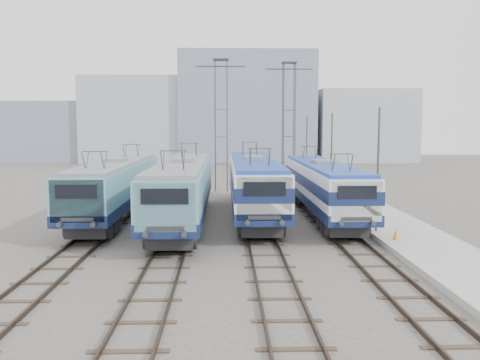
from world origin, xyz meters
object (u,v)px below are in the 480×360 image
object	(u,v)px
locomotive_far_right	(323,184)
mast_front	(378,173)
safety_cone	(396,234)
locomotive_center_left	(183,186)
mast_mid	(331,158)
locomotive_far_left	(116,184)
catenary_tower_west	(221,119)
catenary_tower_east	(289,119)
mast_rear	(307,151)
locomotive_center_right	(254,181)

from	to	relation	value
locomotive_far_right	mast_front	distance (m)	6.18
safety_cone	locomotive_center_left	bearing A→B (deg)	152.27
mast_front	mast_mid	world-z (taller)	same
locomotive_far_right	locomotive_far_left	bearing A→B (deg)	178.99
mast_mid	safety_cone	world-z (taller)	mast_mid
catenary_tower_west	safety_cone	distance (m)	24.62
catenary_tower_west	mast_mid	size ratio (longest dim) A/B	1.71
locomotive_center_left	mast_front	bearing A→B (deg)	-19.24
locomotive_center_left	safety_cone	bearing A→B (deg)	-27.73
catenary_tower_east	safety_cone	bearing A→B (deg)	-84.16
catenary_tower_west	catenary_tower_east	bearing A→B (deg)	17.10
locomotive_far_left	locomotive_center_left	size ratio (longest dim) A/B	0.97
catenary_tower_east	mast_mid	xyz separation A→B (m)	(2.10, -10.00, -3.14)
mast_rear	locomotive_center_right	bearing A→B (deg)	-109.79
locomotive_far_left	mast_mid	distance (m)	16.53
locomotive_far_right	mast_mid	size ratio (longest dim) A/B	2.51
locomotive_center_left	mast_rear	bearing A→B (deg)	61.77
locomotive_center_right	mast_rear	bearing A→B (deg)	70.21
locomotive_center_right	mast_front	bearing A→B (deg)	-45.00
locomotive_far_right	mast_mid	world-z (taller)	mast_mid
catenary_tower_east	mast_mid	size ratio (longest dim) A/B	1.71
safety_cone	mast_rear	bearing A→B (deg)	90.80
locomotive_far_left	locomotive_far_right	size ratio (longest dim) A/B	1.03
catenary_tower_west	safety_cone	size ratio (longest dim) A/B	23.31
mast_mid	locomotive_far_right	bearing A→B (deg)	-106.51
mast_front	catenary_tower_east	bearing A→B (deg)	95.45
locomotive_far_right	safety_cone	size ratio (longest dim) A/B	34.13
locomotive_far_left	mast_front	size ratio (longest dim) A/B	2.59
locomotive_center_right	catenary_tower_east	distance (m)	16.76
locomotive_far_left	locomotive_center_right	bearing A→B (deg)	2.26
locomotive_center_right	locomotive_far_right	bearing A→B (deg)	-7.51
mast_front	locomotive_far_right	bearing A→B (deg)	107.81
catenary_tower_west	mast_mid	xyz separation A→B (m)	(8.60, -8.00, -3.14)
locomotive_center_left	locomotive_center_right	xyz separation A→B (m)	(4.50, 2.56, 0.06)
catenary_tower_west	mast_front	distance (m)	22.00
locomotive_center_left	mast_mid	bearing A→B (deg)	37.12
locomotive_center_left	catenary_tower_west	xyz separation A→B (m)	(2.25, 16.21, 4.31)
catenary_tower_east	mast_rear	xyz separation A→B (m)	(2.10, 2.00, -3.14)
locomotive_center_right	mast_front	distance (m)	9.05
mast_front	safety_cone	distance (m)	3.64
catenary_tower_east	mast_rear	bearing A→B (deg)	43.60
mast_mid	mast_rear	xyz separation A→B (m)	(0.00, 12.00, 0.00)
catenary_tower_west	mast_front	xyz separation A→B (m)	(8.60, -20.00, -3.14)
catenary_tower_west	safety_cone	world-z (taller)	catenary_tower_west
catenary_tower_west	locomotive_far_left	bearing A→B (deg)	-115.73
locomotive_far_left	locomotive_center_left	xyz separation A→B (m)	(4.50, -2.21, 0.07)
mast_rear	safety_cone	xyz separation A→B (m)	(0.36, -26.11, -2.94)
locomotive_far_left	catenary_tower_west	distance (m)	16.15
safety_cone	locomotive_far_right	bearing A→B (deg)	105.72
locomotive_far_left	mast_rear	xyz separation A→B (m)	(15.35, 18.01, 1.24)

